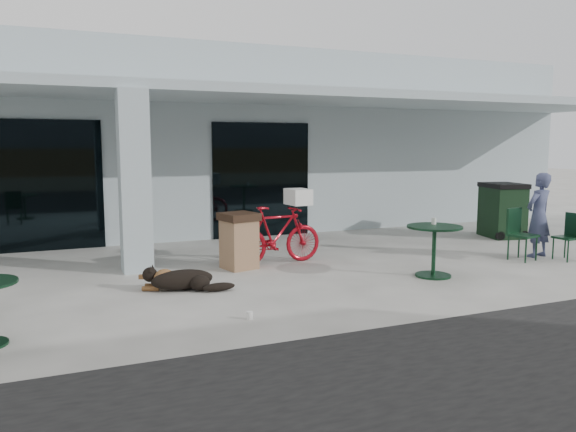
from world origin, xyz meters
name	(u,v)px	position (x,y,z in m)	size (l,w,h in m)	color
ground	(264,294)	(0.00, 0.00, 0.00)	(80.00, 80.00, 0.00)	beige
building	(158,142)	(0.00, 8.50, 2.25)	(22.00, 7.00, 4.50)	#A8B8BE
storefront_glass_left	(31,186)	(-3.20, 4.98, 1.35)	(2.80, 0.06, 2.70)	black
storefront_glass_right	(262,180)	(1.80, 4.98, 1.35)	(2.40, 0.06, 2.70)	black
column	(135,182)	(-1.50, 2.30, 1.56)	(0.50, 0.50, 3.12)	#A8B8BE
overhang	(200,93)	(0.00, 3.60, 3.21)	(22.00, 2.80, 0.18)	#A8B8BE
bicycle	(276,235)	(0.95, 1.90, 0.54)	(0.51, 1.80, 1.08)	#A20D19
laundry_basket	(298,197)	(1.40, 1.93, 1.23)	(0.50, 0.37, 0.29)	white
dog	(182,279)	(-1.06, 0.70, 0.18)	(1.08, 0.36, 0.36)	black
cup_near_dog	(250,315)	(-0.59, -1.04, 0.05)	(0.08, 0.08, 0.10)	white
cafe_table_far	(434,251)	(3.00, -0.04, 0.43)	(0.91, 0.91, 0.86)	#12351F
cafe_chair_far_a	(523,235)	(5.39, 0.39, 0.49)	(0.45, 0.49, 0.99)	#12351F
cafe_chair_far_b	(567,237)	(6.17, 0.07, 0.45)	(0.40, 0.44, 0.89)	#12351F
person	(539,215)	(5.91, 0.53, 0.83)	(0.60, 0.40, 1.65)	#40476C
cup_on_table	(434,221)	(3.10, 0.11, 0.91)	(0.08, 0.08, 0.11)	white
trash_receptacle	(239,241)	(0.20, 1.80, 0.50)	(0.58, 0.58, 1.00)	#8F694A
wheeled_bin	(502,210)	(7.02, 2.64, 0.64)	(0.79, 1.01, 1.29)	black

